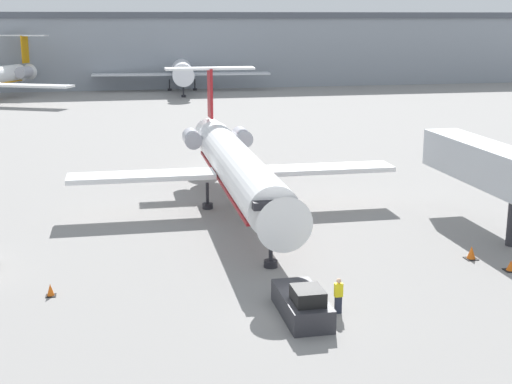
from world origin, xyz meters
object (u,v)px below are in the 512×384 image
object	(u,v)px
pushback_tug	(302,304)
worker_near_tug	(338,295)
airplane_main	(236,164)
traffic_cone_right	(471,253)
airplane_parked_far_right	(182,70)
jet_bridge	(491,166)
traffic_cone_left	(50,290)
traffic_cone_mid	(511,266)

from	to	relation	value
pushback_tug	worker_near_tug	distance (m)	1.84
airplane_main	traffic_cone_right	distance (m)	18.14
airplane_parked_far_right	jet_bridge	world-z (taller)	airplane_parked_far_right
pushback_tug	traffic_cone_left	size ratio (longest dim) A/B	6.97
jet_bridge	airplane_main	bearing A→B (deg)	151.01
traffic_cone_mid	airplane_parked_far_right	bearing A→B (deg)	94.17
traffic_cone_left	jet_bridge	world-z (taller)	jet_bridge
traffic_cone_right	traffic_cone_mid	bearing A→B (deg)	-62.53
traffic_cone_right	airplane_parked_far_right	xyz separation A→B (m)	(-6.41, 101.98, 3.67)
traffic_cone_left	traffic_cone_mid	xyz separation A→B (m)	(25.21, -1.41, -0.03)
pushback_tug	airplane_parked_far_right	xyz separation A→B (m)	(5.62, 108.02, 3.38)
pushback_tug	traffic_cone_mid	bearing A→B (deg)	15.74
traffic_cone_right	jet_bridge	xyz separation A→B (m)	(3.71, 4.87, 4.08)
traffic_cone_left	traffic_cone_right	xyz separation A→B (m)	(24.01, 0.90, 0.06)
worker_near_tug	airplane_parked_far_right	bearing A→B (deg)	87.98
pushback_tug	traffic_cone_left	distance (m)	13.04
traffic_cone_mid	worker_near_tug	bearing A→B (deg)	-162.17
airplane_main	pushback_tug	xyz separation A→B (m)	(-0.27, -19.48, -2.84)
traffic_cone_right	pushback_tug	bearing A→B (deg)	-153.36
airplane_main	worker_near_tug	bearing A→B (deg)	-85.44
worker_near_tug	traffic_cone_left	xyz separation A→B (m)	(-13.79, 5.08, -0.62)
traffic_cone_right	jet_bridge	distance (m)	7.36
traffic_cone_left	airplane_main	bearing A→B (deg)	49.51
jet_bridge	airplane_parked_far_right	bearing A→B (deg)	95.95
traffic_cone_mid	pushback_tug	bearing A→B (deg)	-164.26
airplane_main	traffic_cone_right	size ratio (longest dim) A/B	39.26
worker_near_tug	traffic_cone_left	size ratio (longest dim) A/B	2.65
airplane_main	pushback_tug	size ratio (longest dim) A/B	6.63
airplane_parked_far_right	jet_bridge	xyz separation A→B (m)	(10.12, -97.11, 0.40)
traffic_cone_mid	jet_bridge	distance (m)	8.67
traffic_cone_left	worker_near_tug	bearing A→B (deg)	-20.21
worker_near_tug	traffic_cone_right	bearing A→B (deg)	30.34
traffic_cone_mid	airplane_parked_far_right	xyz separation A→B (m)	(-7.61, 104.29, 3.76)
traffic_cone_right	airplane_parked_far_right	size ratio (longest dim) A/B	0.02
airplane_main	pushback_tug	world-z (taller)	airplane_main
traffic_cone_right	traffic_cone_mid	size ratio (longest dim) A/B	1.14
airplane_main	traffic_cone_mid	distance (m)	20.65
pushback_tug	worker_near_tug	size ratio (longest dim) A/B	2.63
airplane_parked_far_right	jet_bridge	size ratio (longest dim) A/B	2.37
traffic_cone_left	jet_bridge	xyz separation A→B (m)	(27.72, 5.77, 4.14)
airplane_main	pushback_tug	distance (m)	19.69
airplane_main	traffic_cone_left	distance (m)	19.13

